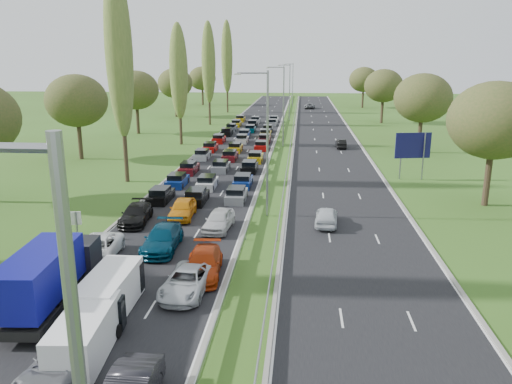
% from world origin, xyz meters
% --- Properties ---
extents(ground, '(260.00, 260.00, 0.00)m').
position_xyz_m(ground, '(4.50, 80.00, 0.00)').
color(ground, '#345119').
rests_on(ground, ground).
extents(near_carriageway, '(10.50, 215.00, 0.04)m').
position_xyz_m(near_carriageway, '(-2.25, 82.50, 0.00)').
color(near_carriageway, black).
rests_on(near_carriageway, ground).
extents(far_carriageway, '(10.50, 215.00, 0.04)m').
position_xyz_m(far_carriageway, '(11.25, 82.50, 0.00)').
color(far_carriageway, black).
rests_on(far_carriageway, ground).
extents(central_reservation, '(2.36, 215.00, 0.32)m').
position_xyz_m(central_reservation, '(4.50, 82.50, 0.55)').
color(central_reservation, gray).
rests_on(central_reservation, ground).
extents(lamp_columns, '(0.18, 140.18, 12.00)m').
position_xyz_m(lamp_columns, '(4.50, 78.00, 6.00)').
color(lamp_columns, gray).
rests_on(lamp_columns, ground).
extents(poplar_row, '(2.80, 127.80, 22.44)m').
position_xyz_m(poplar_row, '(-11.50, 68.17, 12.39)').
color(poplar_row, '#2D2116').
rests_on(poplar_row, ground).
extents(woodland_left, '(8.00, 166.00, 11.10)m').
position_xyz_m(woodland_left, '(-22.00, 62.63, 7.68)').
color(woodland_left, '#2D2116').
rests_on(woodland_left, ground).
extents(woodland_right, '(8.00, 153.00, 11.10)m').
position_xyz_m(woodland_right, '(24.00, 66.67, 7.68)').
color(woodland_right, '#2D2116').
rests_on(woodland_right, ground).
extents(traffic_queue_fill, '(9.05, 67.45, 0.80)m').
position_xyz_m(traffic_queue_fill, '(-2.24, 77.44, 0.44)').
color(traffic_queue_fill, black).
rests_on(traffic_queue_fill, ground).
extents(near_car_2, '(2.85, 5.52, 1.49)m').
position_xyz_m(near_car_2, '(-5.98, 32.35, 0.76)').
color(near_car_2, white).
rests_on(near_car_2, near_carriageway).
extents(near_car_3, '(2.47, 5.21, 1.47)m').
position_xyz_m(near_car_3, '(-5.92, 40.11, 0.75)').
color(near_car_3, black).
rests_on(near_car_3, near_carriageway).
extents(near_car_6, '(2.53, 4.88, 1.32)m').
position_xyz_m(near_car_6, '(-2.42, 19.84, 0.68)').
color(near_car_6, slate).
rests_on(near_car_6, near_carriageway).
extents(near_car_7, '(2.43, 5.56, 1.59)m').
position_xyz_m(near_car_7, '(-2.18, 34.53, 0.81)').
color(near_car_7, '#05334B').
rests_on(near_car_7, near_carriageway).
extents(near_car_8, '(2.09, 4.74, 1.59)m').
position_xyz_m(near_car_8, '(-2.49, 41.81, 0.81)').
color(near_car_8, orange).
rests_on(near_car_8, near_carriageway).
extents(near_car_10, '(2.64, 5.16, 1.40)m').
position_xyz_m(near_car_10, '(1.00, 28.10, 0.72)').
color(near_car_10, '#B5B9BF').
rests_on(near_car_10, near_carriageway).
extents(near_car_11, '(2.50, 5.33, 1.50)m').
position_xyz_m(near_car_11, '(1.48, 30.54, 0.77)').
color(near_car_11, '#AB300A').
rests_on(near_car_11, near_carriageway).
extents(near_car_12, '(2.24, 4.74, 1.57)m').
position_xyz_m(near_car_12, '(1.04, 39.04, 0.80)').
color(near_car_12, silver).
rests_on(near_car_12, near_carriageway).
extents(far_car_0, '(2.06, 4.44, 1.47)m').
position_xyz_m(far_car_0, '(9.38, 40.99, 0.76)').
color(far_car_0, silver).
rests_on(far_car_0, far_carriageway).
extents(far_car_1, '(1.41, 4.00, 1.32)m').
position_xyz_m(far_car_1, '(13.21, 77.75, 0.68)').
color(far_car_1, black).
rests_on(far_car_1, far_carriageway).
extents(far_car_2, '(2.98, 5.78, 1.56)m').
position_xyz_m(far_car_2, '(9.43, 141.37, 0.80)').
color(far_car_2, slate).
rests_on(far_car_2, far_carriageway).
extents(blue_lorry, '(2.30, 8.27, 3.49)m').
position_xyz_m(blue_lorry, '(-5.64, 25.67, 1.83)').
color(blue_lorry, black).
rests_on(blue_lorry, near_carriageway).
extents(white_van_front, '(2.07, 5.28, 2.12)m').
position_xyz_m(white_van_front, '(-2.48, 25.81, 1.09)').
color(white_van_front, white).
rests_on(white_van_front, near_carriageway).
extents(white_van_rear, '(1.97, 5.03, 2.02)m').
position_xyz_m(white_van_rear, '(-2.06, 21.81, 1.04)').
color(white_van_rear, white).
rests_on(white_van_rear, near_carriageway).
extents(info_sign, '(1.49, 0.40, 2.10)m').
position_xyz_m(info_sign, '(-9.40, 36.01, 1.37)').
color(info_sign, gray).
rests_on(info_sign, ground).
extents(direction_sign, '(3.94, 0.88, 5.20)m').
position_xyz_m(direction_sign, '(19.40, 57.79, 3.57)').
color(direction_sign, gray).
rests_on(direction_sign, ground).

